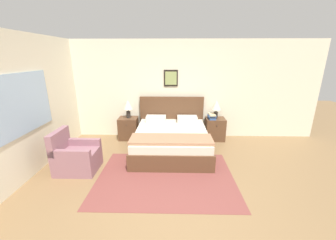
# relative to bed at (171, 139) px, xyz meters

# --- Properties ---
(ground_plane) EXTENTS (16.00, 16.00, 0.00)m
(ground_plane) POSITION_rel_bed_xyz_m (0.05, -2.02, -0.29)
(ground_plane) COLOR olive
(wall_back) EXTENTS (7.74, 0.09, 2.60)m
(wall_back) POSITION_rel_bed_xyz_m (0.05, 1.03, 1.01)
(wall_back) COLOR beige
(wall_back) RESTS_ON ground_plane
(wall_left) EXTENTS (0.08, 5.42, 2.60)m
(wall_left) POSITION_rel_bed_xyz_m (-2.65, -0.54, 1.01)
(wall_left) COLOR beige
(wall_left) RESTS_ON ground_plane
(area_rug_main) EXTENTS (2.54, 1.88, 0.01)m
(area_rug_main) POSITION_rel_bed_xyz_m (-0.10, -1.14, -0.29)
(area_rug_main) COLOR brown
(area_rug_main) RESTS_ON ground_plane
(bed) EXTENTS (1.72, 1.93, 1.14)m
(bed) POSITION_rel_bed_xyz_m (0.00, 0.00, 0.00)
(bed) COLOR brown
(bed) RESTS_ON ground_plane
(armchair) EXTENTS (0.77, 0.65, 0.83)m
(armchair) POSITION_rel_bed_xyz_m (-1.88, -0.92, -0.01)
(armchair) COLOR #8E606B
(armchair) RESTS_ON ground_plane
(nightstand_near_window) EXTENTS (0.50, 0.44, 0.60)m
(nightstand_near_window) POSITION_rel_bed_xyz_m (-1.17, 0.74, 0.00)
(nightstand_near_window) COLOR brown
(nightstand_near_window) RESTS_ON ground_plane
(nightstand_by_door) EXTENTS (0.50, 0.44, 0.60)m
(nightstand_by_door) POSITION_rel_bed_xyz_m (1.17, 0.74, 0.00)
(nightstand_by_door) COLOR brown
(nightstand_by_door) RESTS_ON ground_plane
(table_lamp_near_window) EXTENTS (0.24, 0.24, 0.49)m
(table_lamp_near_window) POSITION_rel_bed_xyz_m (-1.16, 0.75, 0.63)
(table_lamp_near_window) COLOR #2D2823
(table_lamp_near_window) RESTS_ON nightstand_near_window
(table_lamp_by_door) EXTENTS (0.24, 0.24, 0.49)m
(table_lamp_by_door) POSITION_rel_bed_xyz_m (1.17, 0.75, 0.63)
(table_lamp_by_door) COLOR #2D2823
(table_lamp_by_door) RESTS_ON nightstand_by_door
(book_thick_bottom) EXTENTS (0.19, 0.29, 0.04)m
(book_thick_bottom) POSITION_rel_bed_xyz_m (1.06, 0.69, 0.32)
(book_thick_bottom) COLOR #335693
(book_thick_bottom) RESTS_ON nightstand_by_door
(book_hardcover_middle) EXTENTS (0.16, 0.23, 0.02)m
(book_hardcover_middle) POSITION_rel_bed_xyz_m (1.06, 0.69, 0.36)
(book_hardcover_middle) COLOR #232328
(book_hardcover_middle) RESTS_ON book_thick_bottom
(book_novel_upper) EXTENTS (0.20, 0.22, 0.04)m
(book_novel_upper) POSITION_rel_bed_xyz_m (1.06, 0.69, 0.39)
(book_novel_upper) COLOR #335693
(book_novel_upper) RESTS_ON book_hardcover_middle
(book_slim_near_top) EXTENTS (0.17, 0.28, 0.03)m
(book_slim_near_top) POSITION_rel_bed_xyz_m (1.06, 0.69, 0.42)
(book_slim_near_top) COLOR beige
(book_slim_near_top) RESTS_ON book_novel_upper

